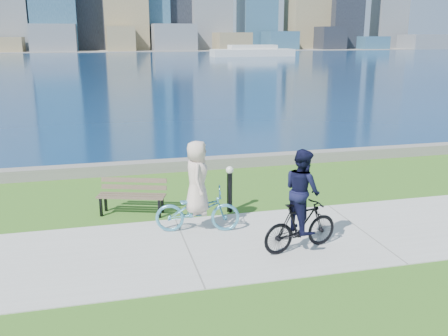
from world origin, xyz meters
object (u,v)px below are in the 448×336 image
(park_bench, at_px, (132,193))
(bollard_lamp, at_px, (230,186))
(cyclist_woman, at_px, (197,198))
(cyclist_man, at_px, (301,209))

(park_bench, distance_m, bollard_lamp, 2.41)
(bollard_lamp, bearing_deg, park_bench, 168.40)
(park_bench, relative_size, cyclist_woman, 0.84)
(bollard_lamp, xyz_separation_m, cyclist_man, (0.82, -2.59, 0.24))
(bollard_lamp, bearing_deg, cyclist_woman, -133.42)
(park_bench, bearing_deg, bollard_lamp, 6.98)
(park_bench, relative_size, cyclist_man, 0.82)
(park_bench, height_order, bollard_lamp, bollard_lamp)
(cyclist_woman, distance_m, cyclist_man, 2.39)
(park_bench, distance_m, cyclist_man, 4.44)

